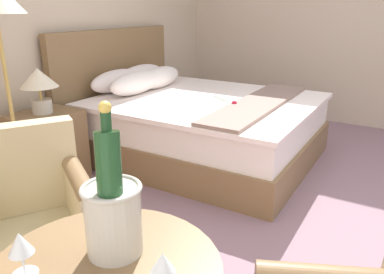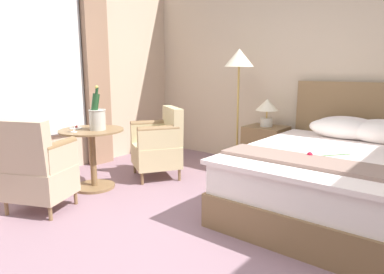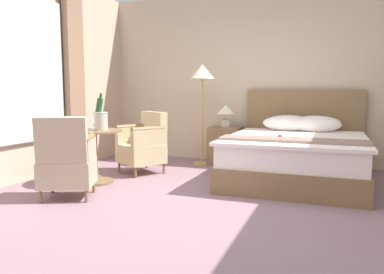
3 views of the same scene
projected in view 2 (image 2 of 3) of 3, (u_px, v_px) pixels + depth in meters
name	position (u px, v px, depth m)	size (l,w,h in m)	color
ground_plane	(181.00, 250.00, 2.60)	(6.78, 6.78, 0.00)	gray
wall_headboard_side	(317.00, 64.00, 4.39)	(5.39, 0.12, 2.83)	beige
wall_window_side	(6.00, 64.00, 3.98)	(0.27, 5.40, 2.83)	beige
bed	(344.00, 176.00, 3.29)	(1.78, 2.18, 1.21)	brown
nightstand	(265.00, 149.00, 4.57)	(0.54, 0.44, 0.61)	brown
bedside_lamp	(267.00, 108.00, 4.47)	(0.30, 0.30, 0.36)	#BBB8A9
floor_lamp_brass	(239.00, 67.00, 4.48)	(0.39, 0.39, 1.62)	tan
side_table_round	(93.00, 154.00, 3.91)	(0.72, 0.72, 0.69)	brown
champagne_bucket	(97.00, 116.00, 3.79)	(0.19, 0.19, 0.49)	#B8B6AA
wine_glass_near_bucket	(97.00, 118.00, 4.05)	(0.07, 0.07, 0.14)	white
wine_glass_near_edge	(73.00, 123.00, 3.67)	(0.07, 0.07, 0.14)	white
snack_plate	(76.00, 128.00, 3.90)	(0.14, 0.14, 0.04)	white
armchair_by_window	(159.00, 145.00, 4.33)	(0.78, 0.77, 0.89)	brown
armchair_facing_bed	(36.00, 169.00, 3.24)	(0.71, 0.69, 0.92)	brown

